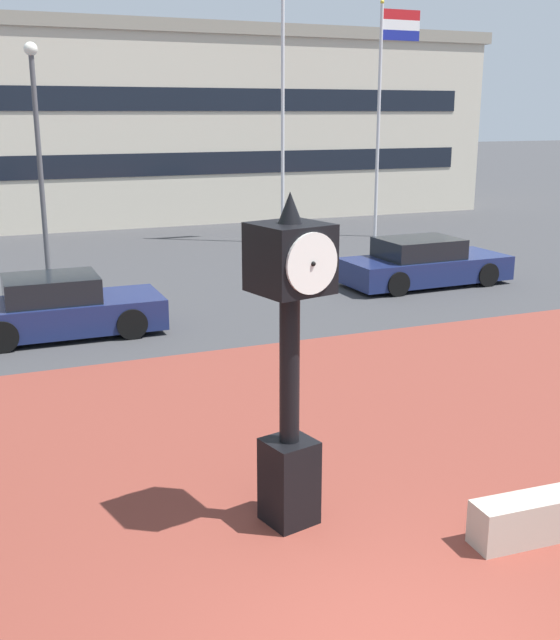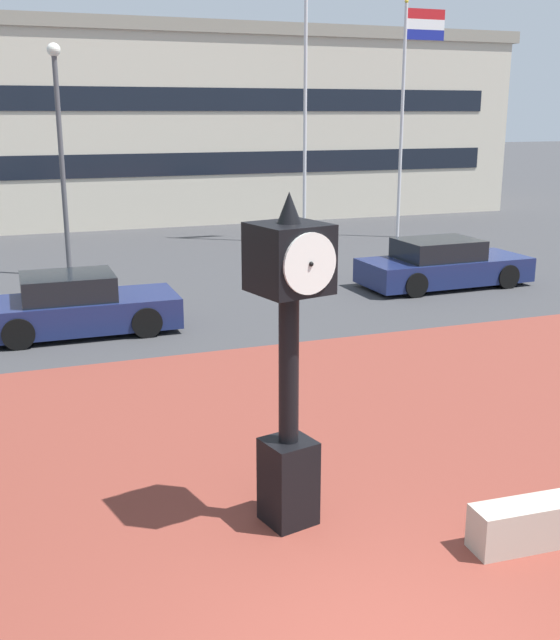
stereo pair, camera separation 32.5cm
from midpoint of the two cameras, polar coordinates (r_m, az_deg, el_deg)
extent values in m
cube|color=brown|center=(9.13, 1.92, -14.59)|extent=(44.00, 13.14, 0.01)
cube|color=black|center=(8.88, 1.69, -11.85)|extent=(0.63, 0.63, 1.00)
cylinder|color=black|center=(8.36, 1.77, -3.59)|extent=(0.22, 0.22, 1.70)
cube|color=black|center=(8.05, 1.84, 4.60)|extent=(0.87, 0.87, 0.73)
cylinder|color=white|center=(8.36, 0.35, 5.00)|extent=(0.62, 0.17, 0.63)
sphere|color=black|center=(8.38, 0.27, 5.02)|extent=(0.05, 0.05, 0.05)
cylinder|color=white|center=(7.75, 3.44, 4.17)|extent=(0.62, 0.17, 0.63)
sphere|color=black|center=(7.74, 3.53, 4.14)|extent=(0.05, 0.05, 0.05)
cone|color=black|center=(7.98, 1.87, 8.32)|extent=(0.25, 0.25, 0.33)
cube|color=navy|center=(21.21, 12.48, 3.64)|extent=(4.59, 1.94, 0.64)
cube|color=black|center=(20.99, 12.05, 5.10)|extent=(2.13, 1.63, 0.56)
cylinder|color=black|center=(22.72, 14.23, 3.97)|extent=(0.65, 0.24, 0.64)
cylinder|color=black|center=(21.39, 16.88, 3.11)|extent=(0.65, 0.24, 0.64)
cylinder|color=black|center=(21.21, 8.01, 3.52)|extent=(0.65, 0.24, 0.64)
cylinder|color=black|center=(19.78, 10.44, 2.57)|extent=(0.65, 0.24, 0.64)
cube|color=navy|center=(16.77, -14.06, 0.54)|extent=(4.10, 1.77, 0.64)
cube|color=black|center=(16.62, -14.88, 2.35)|extent=(1.89, 1.50, 0.56)
cylinder|color=black|center=(17.72, -10.25, 1.13)|extent=(0.64, 0.23, 0.64)
cylinder|color=black|center=(16.19, -9.28, -0.16)|extent=(0.64, 0.23, 0.64)
cylinder|color=black|center=(17.51, -18.43, 0.42)|extent=(0.64, 0.23, 0.64)
cylinder|color=black|center=(15.96, -18.25, -0.96)|extent=(0.64, 0.23, 0.64)
cylinder|color=silver|center=(27.49, 2.23, 15.85)|extent=(0.12, 0.12, 9.78)
cylinder|color=silver|center=(29.13, 9.32, 14.08)|extent=(0.12, 0.12, 8.21)
sphere|color=gold|center=(29.37, 9.69, 22.22)|extent=(0.14, 0.14, 0.14)
cube|color=red|center=(29.73, 11.11, 21.33)|extent=(1.50, 0.02, 0.35)
cube|color=white|center=(29.69, 11.08, 20.66)|extent=(1.50, 0.02, 0.35)
cube|color=navy|center=(29.66, 11.04, 19.99)|extent=(1.50, 0.02, 0.35)
cube|color=beige|center=(37.06, -8.27, 13.79)|extent=(29.80, 10.76, 7.54)
cube|color=gray|center=(37.20, -8.52, 19.99)|extent=(30.39, 10.98, 0.50)
cube|color=black|center=(31.86, -6.09, 11.40)|extent=(26.82, 0.04, 0.90)
cube|color=black|center=(31.80, -6.22, 15.93)|extent=(26.82, 0.04, 0.90)
cylinder|color=#4C4C51|center=(22.48, -15.40, 10.67)|extent=(0.14, 0.14, 5.99)
sphere|color=white|center=(22.48, -15.98, 18.68)|extent=(0.36, 0.36, 0.36)
camera|label=1|loc=(0.16, -88.90, 0.30)|focal=43.26mm
camera|label=2|loc=(0.16, 91.10, -0.30)|focal=43.26mm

